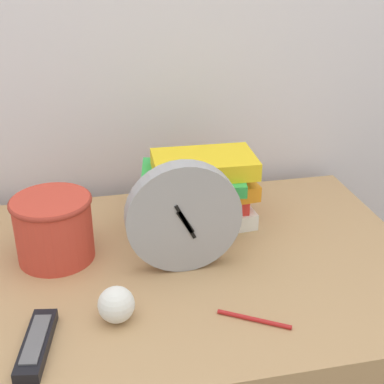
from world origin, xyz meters
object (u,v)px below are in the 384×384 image
Objects in this scene: book_stack at (202,188)px; tv_remote at (37,344)px; crumpled_paper_ball at (116,305)px; desk_clock at (184,218)px; basket at (54,226)px; pen at (254,319)px.

tv_remote is at bearing -135.15° from book_stack.
tv_remote is at bearing -160.78° from crumpled_paper_ball.
basket is (-0.25, 0.09, -0.04)m from desk_clock.
book_stack is (0.08, 0.17, -0.02)m from desk_clock.
basket is 1.41× the size of pen.
desk_clock is at bearing 114.71° from pen.
crumpled_paper_ball is 0.55× the size of pen.
desk_clock is 0.24m from pen.
tv_remote is at bearing -95.86° from basket.
basket is at bearing 140.51° from pen.
crumpled_paper_ball is (-0.15, -0.14, -0.08)m from desk_clock.
desk_clock is 0.27m from basket.
crumpled_paper_ball reaches higher than pen.
book_stack reaches higher than crumpled_paper_ball.
book_stack is at bearing 66.27° from desk_clock.
basket is at bearing 160.41° from desk_clock.
tv_remote is at bearing -146.83° from desk_clock.
crumpled_paper_ball is at bearing 19.22° from tv_remote.
book_stack reaches higher than pen.
crumpled_paper_ball is at bearing 167.06° from pen.
basket is 2.54× the size of crumpled_paper_ball.
basket reaches higher than crumpled_paper_ball.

